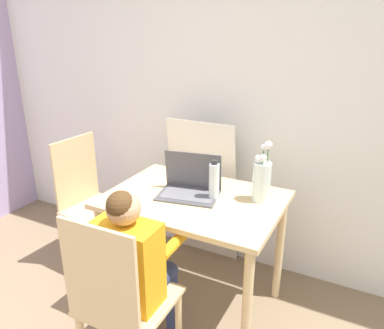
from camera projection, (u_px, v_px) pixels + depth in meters
The scene contains 9 objects.
wall_back at pixel (251, 94), 2.46m from camera, with size 6.40×0.05×2.50m.
dining_table at pixel (194, 214), 2.19m from camera, with size 1.00×0.71×0.75m.
chair_occupied at pixel (120, 303), 1.71m from camera, with size 0.41×0.41×0.94m.
chair_spare at pixel (90, 202), 2.69m from camera, with size 0.43×0.43×0.94m.
person_seated at pixel (134, 261), 1.77m from camera, with size 0.32×0.43×1.02m.
laptop at pixel (190, 185), 2.18m from camera, with size 0.38×0.29×0.24m.
flower_vase at pixel (262, 179), 2.06m from camera, with size 0.10×0.10×0.35m.
water_bottle at pixel (214, 181), 2.09m from camera, with size 0.06×0.06×0.23m.
cardboard_panel at pixel (203, 192), 2.72m from camera, with size 0.51×0.17×1.08m.
Camera 1 is at (0.79, -0.15, 1.68)m, focal length 35.00 mm.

